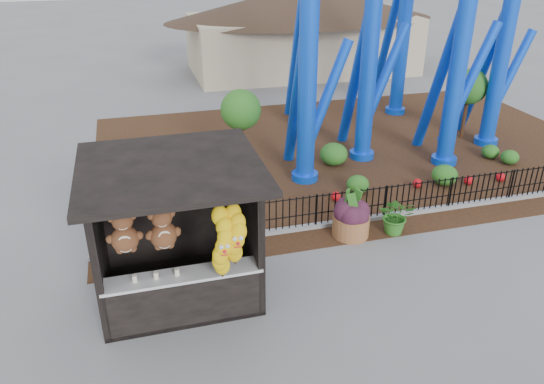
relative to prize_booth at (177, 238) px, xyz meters
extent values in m
plane|color=slate|center=(3.00, -0.88, -1.55)|extent=(120.00, 120.00, 0.00)
cube|color=#331E11|center=(7.00, 7.12, -1.54)|extent=(18.00, 12.00, 0.02)
cube|color=gray|center=(7.00, 2.12, -1.49)|extent=(18.00, 0.18, 0.12)
cube|color=black|center=(0.00, 0.32, -1.50)|extent=(3.20, 2.60, 0.10)
cube|color=black|center=(0.00, 1.56, -0.05)|extent=(3.20, 0.12, 3.00)
cube|color=black|center=(-1.54, 0.32, -0.05)|extent=(0.12, 2.60, 3.00)
cube|color=black|center=(1.54, 0.32, -0.05)|extent=(0.12, 2.60, 3.00)
cube|color=black|center=(0.00, 0.07, 1.51)|extent=(3.50, 3.40, 0.12)
cube|color=black|center=(-1.53, -0.91, -0.05)|extent=(0.14, 0.14, 3.00)
cube|color=black|center=(1.53, -0.91, -0.05)|extent=(0.14, 0.14, 3.00)
cube|color=black|center=(0.00, -0.73, -1.00)|extent=(3.00, 0.50, 1.10)
cube|color=silver|center=(0.00, -0.73, -0.43)|extent=(3.10, 0.55, 0.06)
cylinder|color=black|center=(0.00, -1.13, 1.30)|extent=(2.90, 0.04, 0.04)
cylinder|color=blue|center=(4.50, 5.12, 1.95)|extent=(0.56, 0.56, 7.00)
cylinder|color=blue|center=(4.50, 5.12, -1.43)|extent=(0.84, 0.84, 0.24)
cylinder|color=blue|center=(7.00, 6.32, 2.10)|extent=(0.56, 0.56, 7.30)
cylinder|color=blue|center=(7.00, 6.32, -1.43)|extent=(0.84, 0.84, 0.24)
cylinder|color=blue|center=(9.50, 5.12, 2.20)|extent=(0.56, 0.56, 7.50)
cylinder|color=blue|center=(9.50, 5.12, -1.43)|extent=(0.84, 0.84, 0.24)
cylinder|color=blue|center=(12.00, 6.32, 1.75)|extent=(0.56, 0.56, 6.60)
cylinder|color=blue|center=(12.00, 6.32, -1.43)|extent=(0.84, 0.84, 0.24)
cylinder|color=blue|center=(6.00, 9.62, 3.20)|extent=(0.56, 0.56, 9.50)
cylinder|color=blue|center=(6.00, 9.62, -1.43)|extent=(0.84, 0.84, 0.24)
cylinder|color=blue|center=(10.50, 10.62, -1.43)|extent=(0.84, 0.84, 0.24)
cylinder|color=blue|center=(4.50, 6.02, 1.08)|extent=(0.36, 2.21, 5.85)
cylinder|color=blue|center=(5.20, 5.42, 0.90)|extent=(1.62, 0.32, 3.73)
cylinder|color=blue|center=(7.00, 7.22, 1.19)|extent=(0.36, 2.29, 6.10)
cylinder|color=blue|center=(7.70, 6.62, 1.01)|extent=(1.67, 0.32, 3.88)
cylinder|color=blue|center=(9.50, 6.02, 1.27)|extent=(0.36, 2.34, 6.26)
cylinder|color=blue|center=(10.20, 5.42, 1.08)|extent=(1.71, 0.32, 3.99)
cylinder|color=blue|center=(12.00, 7.22, 0.93)|extent=(0.36, 2.10, 5.53)
cylinder|color=blue|center=(12.70, 6.62, 0.76)|extent=(1.54, 0.32, 3.52)
cylinder|color=#955C36|center=(4.54, 1.52, -1.26)|extent=(1.09, 1.09, 0.57)
ellipsoid|color=#361526|center=(4.54, 1.52, -0.66)|extent=(0.70, 0.70, 0.64)
imported|color=#225519|center=(5.72, 1.34, -1.03)|extent=(1.18, 1.12, 1.03)
ellipsoid|color=#27601C|center=(5.73, 3.79, -1.26)|extent=(0.68, 0.68, 0.54)
ellipsoid|color=#27601C|center=(8.56, 3.60, -1.21)|extent=(0.79, 0.79, 0.63)
ellipsoid|color=#27601C|center=(11.29, 5.08, -1.29)|extent=(0.59, 0.59, 0.47)
ellipsoid|color=#27601C|center=(5.82, 5.99, -1.16)|extent=(0.93, 0.93, 0.75)
ellipsoid|color=#27601C|center=(11.59, 4.45, -1.29)|extent=(0.60, 0.60, 0.48)
sphere|color=red|center=(4.90, 3.46, -1.39)|extent=(0.28, 0.28, 0.28)
sphere|color=red|center=(7.65, 3.62, -1.39)|extent=(0.28, 0.28, 0.28)
sphere|color=red|center=(9.30, 3.39, -1.39)|extent=(0.28, 0.28, 0.28)
sphere|color=red|center=(10.41, 3.32, -1.39)|extent=(0.28, 0.28, 0.28)
cube|color=#BFAD8C|center=(9.00, 19.12, -0.05)|extent=(12.00, 6.00, 3.00)
camera|label=1|loc=(-0.59, -9.38, 5.57)|focal=35.00mm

